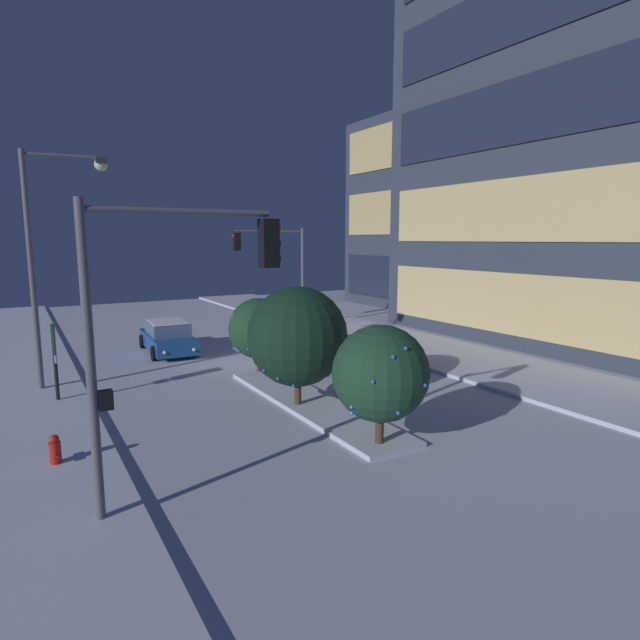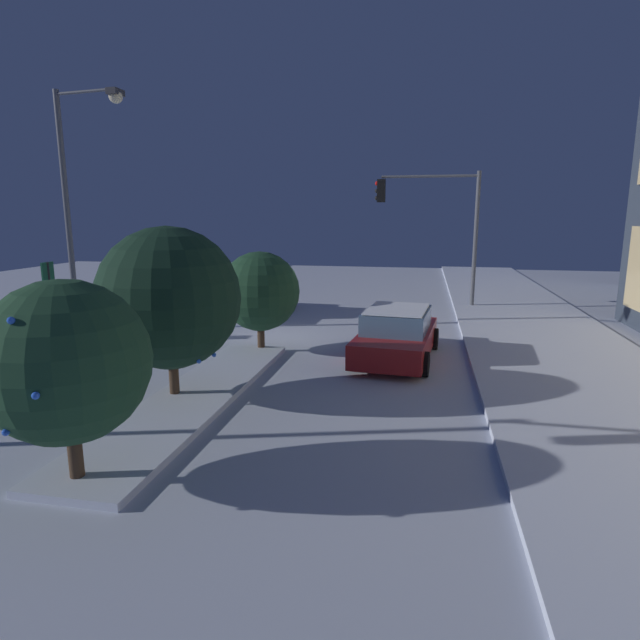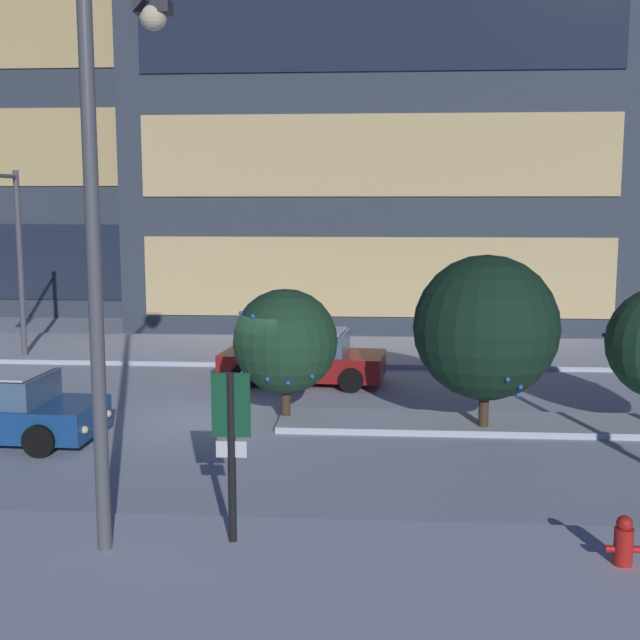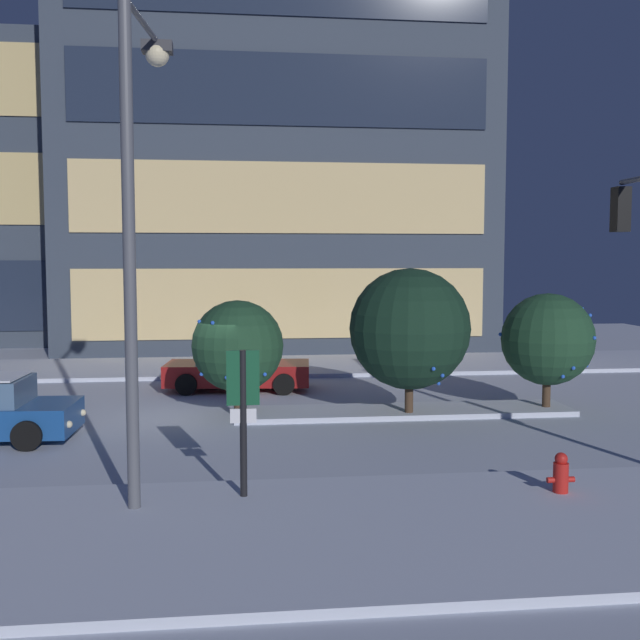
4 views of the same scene
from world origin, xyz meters
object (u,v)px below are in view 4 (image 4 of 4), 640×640
object	(u,v)px
car_far	(238,367)
decorated_tree_left_of_median	(238,346)
fire_hydrant	(561,477)
decorated_tree_median	(410,329)
decorated_tree_right_of_median	(548,339)
street_lamp_arched	(138,186)
parking_info_sign	(243,406)

from	to	relation	value
car_far	decorated_tree_left_of_median	distance (m)	4.26
fire_hydrant	decorated_tree_median	xyz separation A→B (m)	(-1.01, 6.95, 1.92)
decorated_tree_left_of_median	decorated_tree_median	bearing A→B (deg)	-8.34
decorated_tree_right_of_median	decorated_tree_left_of_median	bearing A→B (deg)	177.64
car_far	decorated_tree_left_of_median	bearing A→B (deg)	95.24
fire_hydrant	decorated_tree_left_of_median	distance (m)	9.45
car_far	decorated_tree_median	world-z (taller)	decorated_tree_median
street_lamp_arched	decorated_tree_right_of_median	xyz separation A→B (m)	(9.93, 6.55, -3.35)
street_lamp_arched	decorated_tree_right_of_median	world-z (taller)	street_lamp_arched
fire_hydrant	decorated_tree_left_of_median	xyz separation A→B (m)	(-5.42, 7.60, 1.46)
car_far	decorated_tree_median	size ratio (longest dim) A/B	1.21
decorated_tree_median	decorated_tree_left_of_median	bearing A→B (deg)	171.66
car_far	fire_hydrant	world-z (taller)	car_far
car_far	decorated_tree_left_of_median	xyz separation A→B (m)	(-0.03, -4.10, 1.15)
decorated_tree_left_of_median	fire_hydrant	bearing A→B (deg)	-54.50
car_far	decorated_tree_left_of_median	world-z (taller)	decorated_tree_left_of_median
street_lamp_arched	decorated_tree_right_of_median	bearing A→B (deg)	-50.10
parking_info_sign	decorated_tree_right_of_median	xyz separation A→B (m)	(8.25, 6.83, 0.30)
car_far	decorated_tree_right_of_median	distance (m)	9.45
decorated_tree_median	decorated_tree_right_of_median	distance (m)	3.89
decorated_tree_median	decorated_tree_left_of_median	size ratio (longest dim) A/B	1.27
car_far	decorated_tree_right_of_median	size ratio (longest dim) A/B	1.47
fire_hydrant	parking_info_sign	bearing A→B (deg)	175.52
car_far	parking_info_sign	bearing A→B (deg)	95.63
decorated_tree_median	decorated_tree_right_of_median	bearing A→B (deg)	4.53
fire_hydrant	street_lamp_arched	bearing A→B (deg)	174.32
street_lamp_arched	decorated_tree_median	xyz separation A→B (m)	(6.07, 6.25, -2.99)
street_lamp_arched	parking_info_sign	world-z (taller)	street_lamp_arched
street_lamp_arched	decorated_tree_left_of_median	world-z (taller)	street_lamp_arched
decorated_tree_right_of_median	street_lamp_arched	bearing A→B (deg)	-146.57
fire_hydrant	decorated_tree_median	world-z (taller)	decorated_tree_median
parking_info_sign	decorated_tree_median	size ratio (longest dim) A/B	0.67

